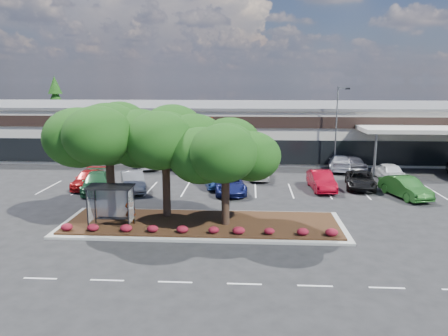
{
  "coord_description": "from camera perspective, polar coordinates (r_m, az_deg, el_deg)",
  "views": [
    {
      "loc": [
        0.97,
        -22.54,
        9.13
      ],
      "look_at": [
        -0.97,
        9.99,
        2.6
      ],
      "focal_mm": 35.0,
      "sensor_mm": 36.0,
      "label": 1
    }
  ],
  "objects": [
    {
      "name": "ground",
      "position": [
        24.34,
        0.89,
        -10.7
      ],
      "size": [
        160.0,
        160.0,
        0.0
      ],
      "primitive_type": "plane",
      "color": "black",
      "rests_on": "ground"
    },
    {
      "name": "retail_store",
      "position": [
        56.77,
        2.49,
        5.28
      ],
      "size": [
        80.4,
        25.2,
        6.25
      ],
      "color": "#BCB6AD",
      "rests_on": "ground"
    },
    {
      "name": "landscape_island",
      "position": [
        28.18,
        -2.84,
        -7.32
      ],
      "size": [
        18.0,
        6.0,
        0.26
      ],
      "color": "#A0A19B",
      "rests_on": "ground"
    },
    {
      "name": "lane_markings",
      "position": [
        34.22,
        1.43,
        -4.14
      ],
      "size": [
        33.12,
        20.06,
        0.01
      ],
      "color": "silver",
      "rests_on": "ground"
    },
    {
      "name": "shrub_row",
      "position": [
        26.08,
        -3.35,
        -7.99
      ],
      "size": [
        17.0,
        0.8,
        0.5
      ],
      "primitive_type": null,
      "color": "maroon",
      "rests_on": "landscape_island"
    },
    {
      "name": "bus_shelter",
      "position": [
        27.71,
        -14.52,
        -3.29
      ],
      "size": [
        2.75,
        1.55,
        2.59
      ],
      "color": "black",
      "rests_on": "landscape_island"
    },
    {
      "name": "island_tree_west",
      "position": [
        28.91,
        -14.72,
        1.15
      ],
      "size": [
        7.2,
        7.2,
        7.89
      ],
      "primitive_type": null,
      "color": "#16390C",
      "rests_on": "landscape_island"
    },
    {
      "name": "island_tree_mid",
      "position": [
        28.75,
        -7.62,
        0.79
      ],
      "size": [
        6.6,
        6.6,
        7.32
      ],
      "primitive_type": null,
      "color": "#16390C",
      "rests_on": "landscape_island"
    },
    {
      "name": "island_tree_east",
      "position": [
        26.87,
        0.2,
        -0.73
      ],
      "size": [
        5.8,
        5.8,
        6.5
      ],
      "primitive_type": null,
      "color": "#16390C",
      "rests_on": "landscape_island"
    },
    {
      "name": "conifer_north_west",
      "position": [
        75.32,
        -21.06,
        7.44
      ],
      "size": [
        4.4,
        4.4,
        10.0
      ],
      "primitive_type": "cone",
      "color": "#16390C",
      "rests_on": "ground"
    },
    {
      "name": "person_waiting",
      "position": [
        28.12,
        -12.12,
        -5.41
      ],
      "size": [
        0.77,
        0.65,
        1.79
      ],
      "primitive_type": "imported",
      "rotation": [
        0.0,
        0.0,
        3.54
      ],
      "color": "#594C47",
      "rests_on": "landscape_island"
    },
    {
      "name": "light_pole",
      "position": [
        46.66,
        14.52,
        4.36
      ],
      "size": [
        1.42,
        0.75,
        8.57
      ],
      "rotation": [
        0.0,
        0.0,
        0.31
      ],
      "color": "#A0A19B",
      "rests_on": "ground"
    },
    {
      "name": "car_0",
      "position": [
        38.08,
        -16.3,
        -1.8
      ],
      "size": [
        3.34,
        5.73,
        1.56
      ],
      "primitive_type": "imported",
      "rotation": [
        0.0,
        0.0,
        0.23
      ],
      "color": "#215530",
      "rests_on": "ground"
    },
    {
      "name": "car_1",
      "position": [
        39.77,
        -17.28,
        -1.4
      ],
      "size": [
        2.21,
        5.03,
        1.44
      ],
      "primitive_type": "imported",
      "rotation": [
        0.0,
        0.0,
        0.04
      ],
      "color": "#9D1011",
      "rests_on": "ground"
    },
    {
      "name": "car_2",
      "position": [
        37.54,
        -11.81,
        -1.71
      ],
      "size": [
        3.33,
        5.25,
        1.63
      ],
      "primitive_type": "imported",
      "rotation": [
        0.0,
        0.0,
        0.35
      ],
      "color": "slate",
      "rests_on": "ground"
    },
    {
      "name": "car_3",
      "position": [
        38.32,
        -1.36,
        -1.28
      ],
      "size": [
        2.73,
        4.91,
        1.53
      ],
      "primitive_type": "imported",
      "rotation": [
        0.0,
        0.0,
        0.25
      ],
      "color": "navy",
      "rests_on": "ground"
    },
    {
      "name": "car_4",
      "position": [
        36.13,
        0.71,
        -2.08
      ],
      "size": [
        3.2,
        5.68,
        1.5
      ],
      "primitive_type": "imported",
      "rotation": [
        0.0,
        0.0,
        0.14
      ],
      "color": "navy",
      "rests_on": "ground"
    },
    {
      "name": "car_5",
      "position": [
        37.94,
        12.6,
        -1.62
      ],
      "size": [
        2.01,
        4.99,
        1.61
      ],
      "primitive_type": "imported",
      "rotation": [
        0.0,
        0.0,
        0.06
      ],
      "color": "maroon",
      "rests_on": "ground"
    },
    {
      "name": "car_6",
      "position": [
        39.47,
        17.38,
        -1.5
      ],
      "size": [
        3.24,
        5.52,
        1.44
      ],
      "primitive_type": "imported",
      "rotation": [
        0.0,
        0.0,
        -0.17
      ],
      "color": "black",
      "rests_on": "ground"
    },
    {
      "name": "car_7",
      "position": [
        37.5,
        22.59,
        -2.35
      ],
      "size": [
        3.11,
        5.31,
        1.65
      ],
      "primitive_type": "imported",
      "rotation": [
        0.0,
        0.0,
        0.29
      ],
      "color": "#1D4F1A",
      "rests_on": "ground"
    },
    {
      "name": "car_9",
      "position": [
        47.07,
        -10.02,
        0.97
      ],
      "size": [
        3.87,
        5.97,
        1.61
      ],
      "primitive_type": "imported",
      "rotation": [
        0.0,
        0.0,
        3.46
      ],
      "color": "silver",
      "rests_on": "ground"
    },
    {
      "name": "car_10",
      "position": [
        45.09,
        -5.71,
        0.54
      ],
      "size": [
        3.91,
        5.45,
        1.47
      ],
      "primitive_type": "imported",
      "rotation": [
        0.0,
        0.0,
        3.56
      ],
      "color": "#161058",
      "rests_on": "ground"
    },
    {
      "name": "car_12",
      "position": [
        41.25,
        4.77,
        -0.53
      ],
      "size": [
        2.41,
        4.85,
        1.35
      ],
      "primitive_type": "imported",
      "rotation": [
        0.0,
        0.0,
        3.03
      ],
      "color": "silver",
      "rests_on": "ground"
    },
    {
      "name": "car_13",
      "position": [
        43.14,
        4.16,
        0.07
      ],
      "size": [
        2.25,
        4.59,
        1.45
      ],
      "primitive_type": "imported",
      "rotation": [
        0.0,
        0.0,
        3.31
      ],
      "color": "maroon",
      "rests_on": "ground"
    },
    {
      "name": "car_14",
      "position": [
        46.74,
        16.19,
        0.66
      ],
      "size": [
        2.69,
        5.19,
        1.69
      ],
      "primitive_type": "imported",
      "rotation": [
        0.0,
        0.0,
        3.29
      ],
      "color": "slate",
      "rests_on": "ground"
    },
    {
      "name": "car_15",
      "position": [
        46.66,
        14.92,
        0.67
      ],
      "size": [
        3.04,
        5.82,
        1.61
      ],
      "primitive_type": "imported",
      "rotation": [
        0.0,
        0.0,
        3.0
      ],
      "color": "silver",
      "rests_on": "ground"
    },
    {
      "name": "car_16",
      "position": [
        43.75,
        20.63,
        -0.37
      ],
      "size": [
        2.17,
        4.86,
        1.62
      ],
      "primitive_type": "imported",
      "rotation": [
        0.0,
        0.0,
        3.2
      ],
      "color": "white",
      "rests_on": "ground"
    }
  ]
}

